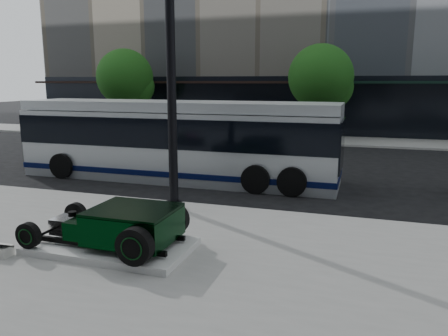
% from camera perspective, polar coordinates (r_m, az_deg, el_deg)
% --- Properties ---
extents(ground, '(120.00, 120.00, 0.00)m').
position_cam_1_polar(ground, '(14.52, 2.85, -3.31)').
color(ground, black).
rests_on(ground, ground).
extents(sidewalk_far, '(70.00, 4.00, 0.12)m').
position_cam_1_polar(sidewalk_far, '(28.05, 10.34, 3.71)').
color(sidewalk_far, gray).
rests_on(sidewalk_far, ground).
extents(street_trees, '(29.80, 3.80, 5.70)m').
position_cam_1_polar(street_trees, '(26.77, 12.82, 11.22)').
color(street_trees, black).
rests_on(street_trees, sidewalk_far).
extents(display_plinth, '(3.40, 1.80, 0.15)m').
position_cam_1_polar(display_plinth, '(9.76, -14.45, -9.82)').
color(display_plinth, silver).
rests_on(display_plinth, sidewalk_near).
extents(hot_rod, '(3.22, 2.00, 0.81)m').
position_cam_1_polar(hot_rod, '(9.42, -12.87, -7.27)').
color(hot_rod, black).
rests_on(hot_rod, display_plinth).
extents(info_plaque, '(0.41, 0.31, 0.31)m').
position_cam_1_polar(info_plaque, '(10.18, -27.08, -9.54)').
color(info_plaque, silver).
rests_on(info_plaque, sidewalk_near).
extents(lamppost, '(0.46, 0.46, 8.30)m').
position_cam_1_polar(lamppost, '(12.00, -6.93, 12.66)').
color(lamppost, black).
rests_on(lamppost, sidewalk_near).
extents(transit_bus, '(12.12, 2.88, 2.92)m').
position_cam_1_polar(transit_bus, '(16.53, -6.19, 3.67)').
color(transit_bus, silver).
rests_on(transit_bus, ground).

